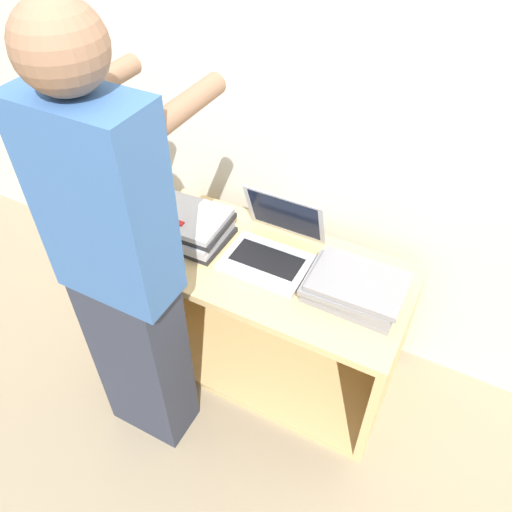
{
  "coord_description": "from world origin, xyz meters",
  "views": [
    {
      "loc": [
        0.66,
        -1.05,
        2.11
      ],
      "look_at": [
        0.0,
        0.21,
        0.78
      ],
      "focal_mm": 35.0,
      "sensor_mm": 36.0,
      "label": 1
    }
  ],
  "objects_px": {
    "laptop_stack_left": "(186,225)",
    "person": "(122,274)",
    "laptop_open": "(272,247)",
    "laptop_stack_right": "(355,288)"
  },
  "relations": [
    {
      "from": "laptop_open",
      "to": "laptop_stack_left",
      "type": "height_order",
      "value": "laptop_open"
    },
    {
      "from": "laptop_open",
      "to": "laptop_stack_right",
      "type": "bearing_deg",
      "value": -8.93
    },
    {
      "from": "laptop_open",
      "to": "laptop_stack_right",
      "type": "height_order",
      "value": "laptop_open"
    },
    {
      "from": "laptop_stack_left",
      "to": "laptop_stack_right",
      "type": "distance_m",
      "value": 0.78
    },
    {
      "from": "laptop_stack_left",
      "to": "laptop_stack_right",
      "type": "relative_size",
      "value": 0.98
    },
    {
      "from": "laptop_open",
      "to": "person",
      "type": "xyz_separation_m",
      "value": [
        -0.3,
        -0.56,
        0.19
      ]
    },
    {
      "from": "laptop_stack_left",
      "to": "person",
      "type": "xyz_separation_m",
      "value": [
        0.09,
        -0.5,
        0.19
      ]
    },
    {
      "from": "laptop_open",
      "to": "laptop_stack_right",
      "type": "xyz_separation_m",
      "value": [
        0.39,
        -0.06,
        -0.0
      ]
    },
    {
      "from": "laptop_stack_left",
      "to": "person",
      "type": "relative_size",
      "value": 0.21
    },
    {
      "from": "laptop_open",
      "to": "laptop_stack_left",
      "type": "bearing_deg",
      "value": -171.57
    }
  ]
}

